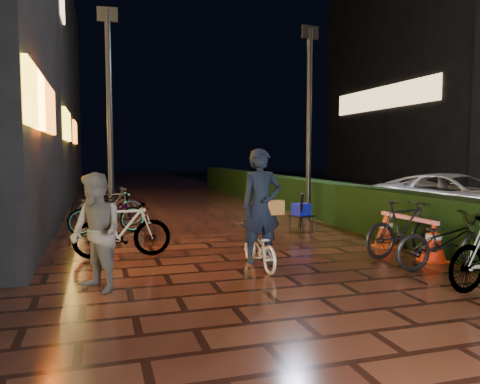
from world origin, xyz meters
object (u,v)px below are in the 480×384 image
object	(u,v)px
cyclist	(260,225)
traffic_barrier	(408,235)
bystander_person	(96,232)
cart_assembly	(301,211)
van	(456,198)

from	to	relation	value
cyclist	traffic_barrier	xyz separation A→B (m)	(2.87, 0.30, -0.35)
bystander_person	cart_assembly	bearing A→B (deg)	96.42
bystander_person	traffic_barrier	distance (m)	5.33
bystander_person	traffic_barrier	xyz separation A→B (m)	(5.25, 0.79, -0.43)
bystander_person	cart_assembly	distance (m)	5.63
traffic_barrier	bystander_person	bearing A→B (deg)	-171.40
cart_assembly	bystander_person	bearing A→B (deg)	-141.68
van	cart_assembly	xyz separation A→B (m)	(-4.47, -0.24, -0.16)
cyclist	traffic_barrier	distance (m)	2.90
van	cyclist	bearing A→B (deg)	-172.79
van	cart_assembly	size ratio (longest dim) A/B	4.87
bystander_person	cyclist	bearing A→B (deg)	69.82
cyclist	cart_assembly	xyz separation A→B (m)	(2.03, 2.99, -0.22)
bystander_person	traffic_barrier	world-z (taller)	bystander_person
traffic_barrier	cart_assembly	bearing A→B (deg)	107.25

